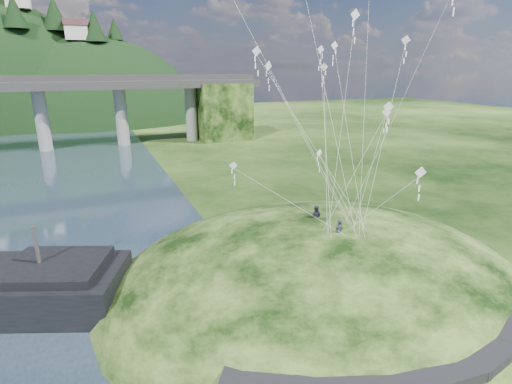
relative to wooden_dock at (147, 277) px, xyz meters
name	(u,v)px	position (x,y,z in m)	size (l,w,h in m)	color
ground	(236,319)	(4.96, -7.47, -0.45)	(320.00, 320.00, 0.00)	black
grass_hill	(320,298)	(12.96, -5.47, -1.95)	(36.00, 32.00, 13.00)	black
footpath	(431,355)	(12.42, -17.21, 1.63)	(22.29, 5.84, 0.83)	black
wooden_dock	(147,277)	(0.00, 0.00, 0.00)	(14.37, 6.66, 1.03)	#311F14
kite_flyers	(324,210)	(13.35, -4.73, 5.47)	(1.18, 4.31, 2.00)	#242631
kite_swarm	(338,60)	(14.82, -3.34, 16.68)	(14.14, 12.76, 18.75)	white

